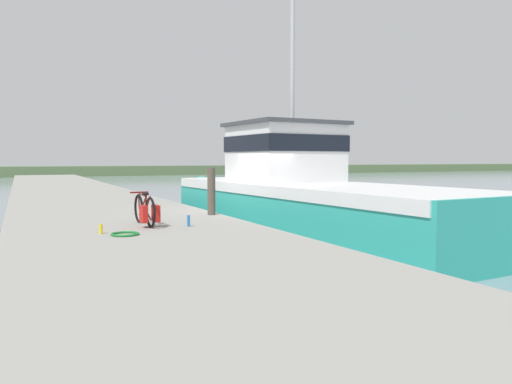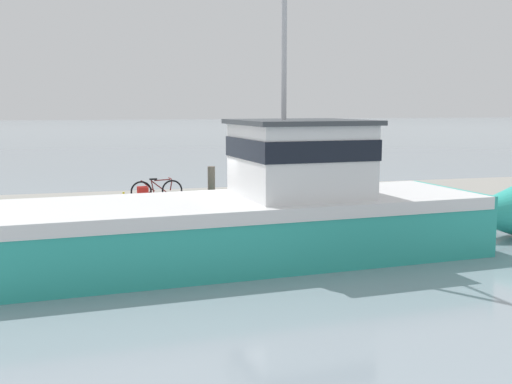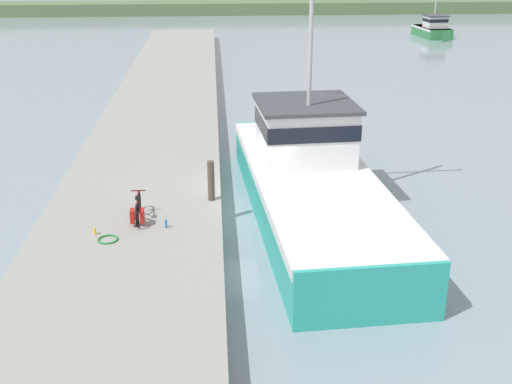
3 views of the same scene
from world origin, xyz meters
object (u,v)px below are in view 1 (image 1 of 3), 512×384
at_px(bicycle_touring, 146,211).
at_px(mooring_post, 211,191).
at_px(fishing_boat_main, 301,194).
at_px(water_bottle_on_curb, 101,229).
at_px(water_bottle_by_bike, 189,221).
at_px(boat_red_outer, 256,173).

xyz_separation_m(bicycle_touring, mooring_post, (2.16, 1.51, 0.31)).
xyz_separation_m(fishing_boat_main, water_bottle_on_curb, (-6.55, -3.03, -0.34)).
xyz_separation_m(bicycle_touring, water_bottle_on_curb, (-1.13, -0.84, -0.25)).
xyz_separation_m(water_bottle_on_curb, water_bottle_by_bike, (1.98, 0.31, 0.03)).
bearing_deg(boat_red_outer, water_bottle_by_bike, 57.09).
height_order(fishing_boat_main, bicycle_touring, fishing_boat_main).
xyz_separation_m(fishing_boat_main, mooring_post, (-3.26, -0.68, 0.21)).
height_order(fishing_boat_main, water_bottle_on_curb, fishing_boat_main).
bearing_deg(water_bottle_by_bike, mooring_post, 57.16).
bearing_deg(bicycle_touring, mooring_post, 32.52).
bearing_deg(water_bottle_on_curb, mooring_post, 35.45).
bearing_deg(bicycle_touring, boat_red_outer, 59.03).
bearing_deg(boat_red_outer, fishing_boat_main, 60.85).
bearing_deg(mooring_post, bicycle_touring, -145.08).
bearing_deg(water_bottle_on_curb, bicycle_touring, 36.46).
xyz_separation_m(fishing_boat_main, water_bottle_by_bike, (-4.57, -2.72, -0.32)).
distance_m(bicycle_touring, mooring_post, 2.66).
bearing_deg(boat_red_outer, water_bottle_on_curb, 55.17).
bearing_deg(water_bottle_by_bike, bicycle_touring, 148.18).
height_order(boat_red_outer, bicycle_touring, boat_red_outer).
distance_m(water_bottle_on_curb, water_bottle_by_bike, 2.01).
relative_size(boat_red_outer, mooring_post, 4.05).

